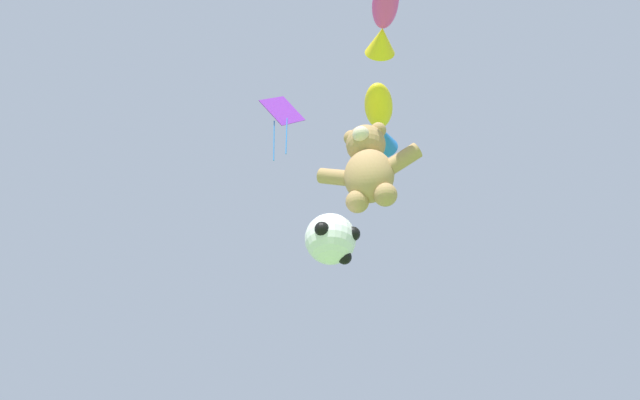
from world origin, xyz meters
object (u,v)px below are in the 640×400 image
at_px(soccer_ball_kite, 331,239).
at_px(fish_kite_magenta, 383,23).
at_px(fish_kite_goldfin, 380,122).
at_px(diamond_kite, 282,113).
at_px(teddy_bear_kite, 368,165).

height_order(soccer_ball_kite, fish_kite_magenta, fish_kite_magenta).
xyz_separation_m(soccer_ball_kite, fish_kite_goldfin, (1.16, 0.87, 4.08)).
distance_m(soccer_ball_kite, fish_kite_magenta, 4.82).
xyz_separation_m(soccer_ball_kite, diamond_kite, (-1.55, 0.33, 5.06)).
bearing_deg(teddy_bear_kite, diamond_kite, 174.91).
xyz_separation_m(fish_kite_goldfin, diamond_kite, (-2.71, -0.54, 0.99)).
relative_size(soccer_ball_kite, fish_kite_magenta, 0.63).
bearing_deg(diamond_kite, soccer_ball_kite, -11.87).
bearing_deg(fish_kite_goldfin, fish_kite_magenta, -73.62).
bearing_deg(soccer_ball_kite, teddy_bear_kite, 7.17).
xyz_separation_m(teddy_bear_kite, diamond_kite, (-2.43, 0.22, 3.20)).
bearing_deg(teddy_bear_kite, soccer_ball_kite, -172.83).
bearing_deg(fish_kite_magenta, fish_kite_goldfin, 106.38).
bearing_deg(diamond_kite, teddy_bear_kite, -5.09).
xyz_separation_m(teddy_bear_kite, soccer_ball_kite, (-0.88, -0.11, -1.86)).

